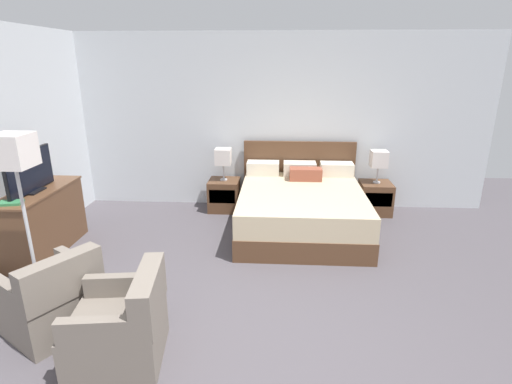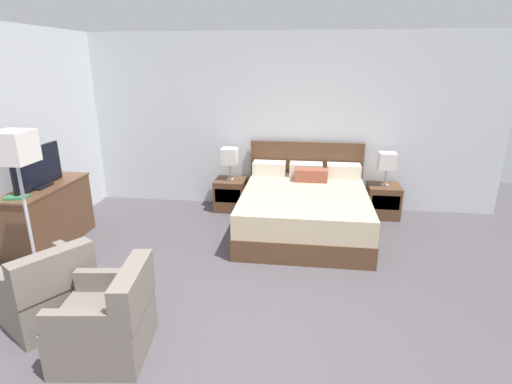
# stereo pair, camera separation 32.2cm
# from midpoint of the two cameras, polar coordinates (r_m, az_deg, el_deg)

# --- Properties ---
(ground_plane) EXTENTS (10.98, 10.98, 0.00)m
(ground_plane) POSITION_cam_midpoint_polar(r_m,az_deg,el_deg) (3.45, -4.72, -22.90)
(ground_plane) COLOR #4C474C
(wall_back) EXTENTS (6.97, 0.06, 2.69)m
(wall_back) POSITION_cam_midpoint_polar(r_m,az_deg,el_deg) (6.34, -0.31, 9.88)
(wall_back) COLOR silver
(wall_back) RESTS_ON ground
(bed) EXTENTS (1.75, 2.02, 1.07)m
(bed) POSITION_cam_midpoint_polar(r_m,az_deg,el_deg) (5.59, 4.81, -2.23)
(bed) COLOR brown
(bed) RESTS_ON ground
(nightstand_left) EXTENTS (0.47, 0.46, 0.49)m
(nightstand_left) POSITION_cam_midpoint_polar(r_m,az_deg,el_deg) (6.35, -6.02, -0.43)
(nightstand_left) COLOR brown
(nightstand_left) RESTS_ON ground
(nightstand_right) EXTENTS (0.47, 0.46, 0.49)m
(nightstand_right) POSITION_cam_midpoint_polar(r_m,az_deg,el_deg) (6.41, 15.27, -0.83)
(nightstand_right) COLOR brown
(nightstand_right) RESTS_ON ground
(table_lamp_left) EXTENTS (0.24, 0.24, 0.50)m
(table_lamp_left) POSITION_cam_midpoint_polar(r_m,az_deg,el_deg) (6.19, -6.20, 4.98)
(table_lamp_left) COLOR #B7B7BC
(table_lamp_left) RESTS_ON nightstand_left
(table_lamp_right) EXTENTS (0.24, 0.24, 0.50)m
(table_lamp_right) POSITION_cam_midpoint_polar(r_m,az_deg,el_deg) (6.24, 15.74, 4.51)
(table_lamp_right) COLOR #B7B7BC
(table_lamp_right) RESTS_ON nightstand_right
(dresser) EXTENTS (0.47, 1.29, 0.80)m
(dresser) POSITION_cam_midpoint_polar(r_m,az_deg,el_deg) (5.61, -29.75, -3.59)
(dresser) COLOR brown
(dresser) RESTS_ON ground
(tv) EXTENTS (0.18, 0.85, 0.50)m
(tv) POSITION_cam_midpoint_polar(r_m,az_deg,el_deg) (5.38, -31.12, 2.41)
(tv) COLOR black
(tv) RESTS_ON dresser
(book_red_cover) EXTENTS (0.26, 0.20, 0.03)m
(book_red_cover) POSITION_cam_midpoint_polar(r_m,az_deg,el_deg) (5.11, -33.23, -1.32)
(book_red_cover) COLOR #2D7042
(book_red_cover) RESTS_ON dresser
(armchair_by_window) EXTENTS (0.95, 0.94, 0.76)m
(armchair_by_window) POSITION_cam_midpoint_polar(r_m,az_deg,el_deg) (4.08, -29.20, -13.42)
(armchair_by_window) COLOR #70665B
(armchair_by_window) RESTS_ON ground
(armchair_companion) EXTENTS (0.77, 0.76, 0.76)m
(armchair_companion) POSITION_cam_midpoint_polar(r_m,az_deg,el_deg) (3.50, -21.22, -17.70)
(armchair_companion) COLOR #70665B
(armchair_companion) RESTS_ON ground
(floor_lamp) EXTENTS (0.31, 0.31, 1.67)m
(floor_lamp) POSITION_cam_midpoint_polar(r_m,az_deg,el_deg) (4.24, -33.10, 3.37)
(floor_lamp) COLOR #B7B7BC
(floor_lamp) RESTS_ON ground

